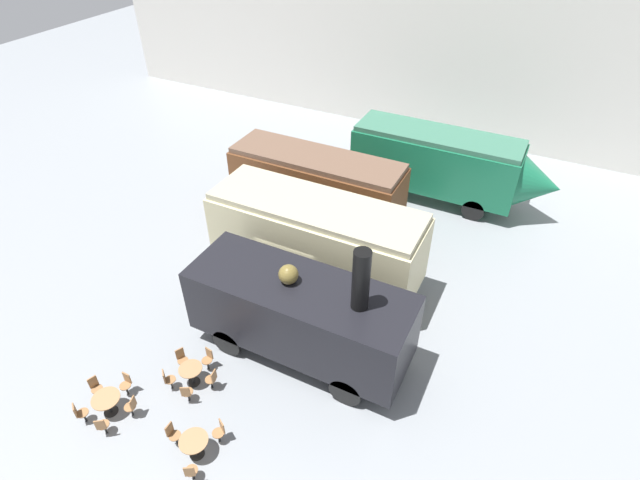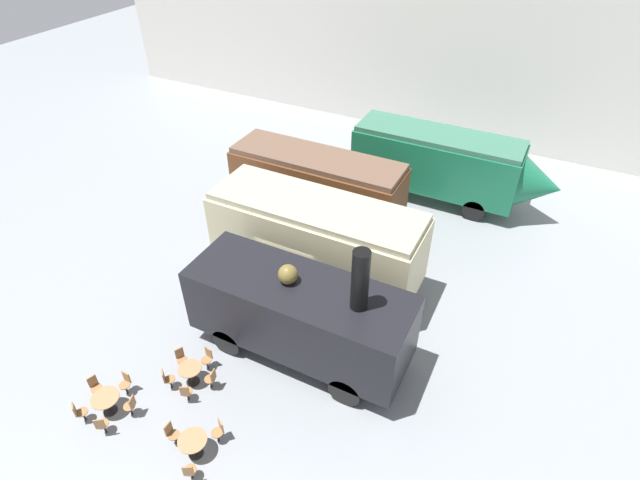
{
  "view_description": "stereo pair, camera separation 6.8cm",
  "coord_description": "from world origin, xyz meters",
  "px_view_note": "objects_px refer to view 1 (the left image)",
  "views": [
    {
      "loc": [
        7.59,
        -13.13,
        13.82
      ],
      "look_at": [
        0.51,
        1.0,
        1.6
      ],
      "focal_mm": 28.0,
      "sensor_mm": 36.0,
      "label": 1
    },
    {
      "loc": [
        7.65,
        -13.1,
        13.82
      ],
      "look_at": [
        0.51,
        1.0,
        1.6
      ],
      "focal_mm": 28.0,
      "sensor_mm": 36.0,
      "label": 2
    }
  ],
  "objects_px": {
    "streamlined_locomotive": "(450,164)",
    "cafe_table_mid": "(194,443)",
    "steam_locomotive": "(301,312)",
    "visitor_person": "(259,276)",
    "cafe_table_far": "(107,401)",
    "cafe_table_near": "(191,372)",
    "passenger_coach_wooden": "(317,183)",
    "passenger_coach_vintage": "(316,236)",
    "cafe_chair_0": "(182,358)"
  },
  "relations": [
    {
      "from": "streamlined_locomotive",
      "to": "passenger_coach_wooden",
      "type": "height_order",
      "value": "streamlined_locomotive"
    },
    {
      "from": "passenger_coach_vintage",
      "to": "streamlined_locomotive",
      "type": "bearing_deg",
      "value": 69.88
    },
    {
      "from": "steam_locomotive",
      "to": "cafe_chair_0",
      "type": "height_order",
      "value": "steam_locomotive"
    },
    {
      "from": "passenger_coach_vintage",
      "to": "visitor_person",
      "type": "xyz_separation_m",
      "value": [
        -1.59,
        -1.76,
        -1.27
      ]
    },
    {
      "from": "cafe_table_mid",
      "to": "steam_locomotive",
      "type": "bearing_deg",
      "value": 78.98
    },
    {
      "from": "cafe_table_mid",
      "to": "visitor_person",
      "type": "bearing_deg",
      "value": 106.2
    },
    {
      "from": "cafe_chair_0",
      "to": "visitor_person",
      "type": "xyz_separation_m",
      "value": [
        0.43,
        4.23,
        0.45
      ]
    },
    {
      "from": "passenger_coach_wooden",
      "to": "cafe_table_near",
      "type": "xyz_separation_m",
      "value": [
        0.56,
        -10.1,
        -1.5
      ]
    },
    {
      "from": "cafe_table_far",
      "to": "cafe_chair_0",
      "type": "height_order",
      "value": "cafe_chair_0"
    },
    {
      "from": "cafe_table_near",
      "to": "cafe_table_mid",
      "type": "bearing_deg",
      "value": -49.81
    },
    {
      "from": "streamlined_locomotive",
      "to": "cafe_table_mid",
      "type": "height_order",
      "value": "streamlined_locomotive"
    },
    {
      "from": "cafe_table_far",
      "to": "streamlined_locomotive",
      "type": "bearing_deg",
      "value": 70.18
    },
    {
      "from": "cafe_table_mid",
      "to": "cafe_table_far",
      "type": "distance_m",
      "value": 3.28
    },
    {
      "from": "visitor_person",
      "to": "cafe_table_far",
      "type": "bearing_deg",
      "value": -101.79
    },
    {
      "from": "passenger_coach_wooden",
      "to": "passenger_coach_vintage",
      "type": "distance_m",
      "value": 4.23
    },
    {
      "from": "cafe_table_near",
      "to": "streamlined_locomotive",
      "type": "bearing_deg",
      "value": 73.32
    },
    {
      "from": "passenger_coach_vintage",
      "to": "cafe_table_far",
      "type": "xyz_separation_m",
      "value": [
        -2.97,
        -8.37,
        -1.68
      ]
    },
    {
      "from": "visitor_person",
      "to": "cafe_chair_0",
      "type": "bearing_deg",
      "value": -95.8
    },
    {
      "from": "cafe_table_far",
      "to": "cafe_chair_0",
      "type": "xyz_separation_m",
      "value": [
        0.95,
        2.38,
        -0.05
      ]
    },
    {
      "from": "cafe_table_mid",
      "to": "cafe_table_far",
      "type": "xyz_separation_m",
      "value": [
        -3.28,
        -0.08,
        -0.01
      ]
    },
    {
      "from": "streamlined_locomotive",
      "to": "steam_locomotive",
      "type": "height_order",
      "value": "steam_locomotive"
    },
    {
      "from": "cafe_chair_0",
      "to": "visitor_person",
      "type": "relative_size",
      "value": 0.5
    },
    {
      "from": "steam_locomotive",
      "to": "passenger_coach_wooden",
      "type": "bearing_deg",
      "value": 113.18
    },
    {
      "from": "passenger_coach_wooden",
      "to": "cafe_table_mid",
      "type": "relative_size",
      "value": 9.35
    },
    {
      "from": "steam_locomotive",
      "to": "cafe_table_far",
      "type": "relative_size",
      "value": 8.62
    },
    {
      "from": "streamlined_locomotive",
      "to": "cafe_table_mid",
      "type": "xyz_separation_m",
      "value": [
        -2.72,
        -16.57,
        -1.48
      ]
    },
    {
      "from": "steam_locomotive",
      "to": "cafe_table_near",
      "type": "bearing_deg",
      "value": -132.83
    },
    {
      "from": "cafe_table_near",
      "to": "cafe_table_mid",
      "type": "height_order",
      "value": "cafe_table_near"
    },
    {
      "from": "passenger_coach_vintage",
      "to": "visitor_person",
      "type": "bearing_deg",
      "value": -132.11
    },
    {
      "from": "streamlined_locomotive",
      "to": "cafe_table_near",
      "type": "xyz_separation_m",
      "value": [
        -4.38,
        -14.61,
        -1.5
      ]
    },
    {
      "from": "passenger_coach_vintage",
      "to": "cafe_table_far",
      "type": "distance_m",
      "value": 9.04
    },
    {
      "from": "steam_locomotive",
      "to": "cafe_table_near",
      "type": "height_order",
      "value": "steam_locomotive"
    },
    {
      "from": "passenger_coach_wooden",
      "to": "cafe_table_far",
      "type": "relative_size",
      "value": 9.13
    },
    {
      "from": "steam_locomotive",
      "to": "visitor_person",
      "type": "distance_m",
      "value": 3.48
    },
    {
      "from": "passenger_coach_vintage",
      "to": "steam_locomotive",
      "type": "xyz_separation_m",
      "value": [
        1.23,
        -3.55,
        -0.29
      ]
    },
    {
      "from": "cafe_table_mid",
      "to": "cafe_table_far",
      "type": "bearing_deg",
      "value": -178.55
    },
    {
      "from": "passenger_coach_wooden",
      "to": "cafe_table_far",
      "type": "height_order",
      "value": "passenger_coach_wooden"
    },
    {
      "from": "passenger_coach_wooden",
      "to": "steam_locomotive",
      "type": "bearing_deg",
      "value": -66.82
    },
    {
      "from": "passenger_coach_vintage",
      "to": "steam_locomotive",
      "type": "height_order",
      "value": "steam_locomotive"
    },
    {
      "from": "cafe_chair_0",
      "to": "visitor_person",
      "type": "distance_m",
      "value": 4.28
    },
    {
      "from": "streamlined_locomotive",
      "to": "cafe_table_near",
      "type": "bearing_deg",
      "value": -106.68
    },
    {
      "from": "cafe_table_far",
      "to": "visitor_person",
      "type": "height_order",
      "value": "visitor_person"
    },
    {
      "from": "passenger_coach_wooden",
      "to": "cafe_chair_0",
      "type": "distance_m",
      "value": 9.88
    },
    {
      "from": "cafe_table_far",
      "to": "cafe_chair_0",
      "type": "distance_m",
      "value": 2.57
    },
    {
      "from": "steam_locomotive",
      "to": "cafe_table_near",
      "type": "relative_size",
      "value": 9.73
    },
    {
      "from": "streamlined_locomotive",
      "to": "passenger_coach_wooden",
      "type": "xyz_separation_m",
      "value": [
        -4.94,
        -4.5,
        0.0
      ]
    },
    {
      "from": "steam_locomotive",
      "to": "visitor_person",
      "type": "height_order",
      "value": "steam_locomotive"
    },
    {
      "from": "passenger_coach_vintage",
      "to": "visitor_person",
      "type": "distance_m",
      "value": 2.69
    },
    {
      "from": "steam_locomotive",
      "to": "streamlined_locomotive",
      "type": "bearing_deg",
      "value": 81.35
    },
    {
      "from": "passenger_coach_vintage",
      "to": "cafe_table_mid",
      "type": "xyz_separation_m",
      "value": [
        0.31,
        -8.29,
        -1.67
      ]
    }
  ]
}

